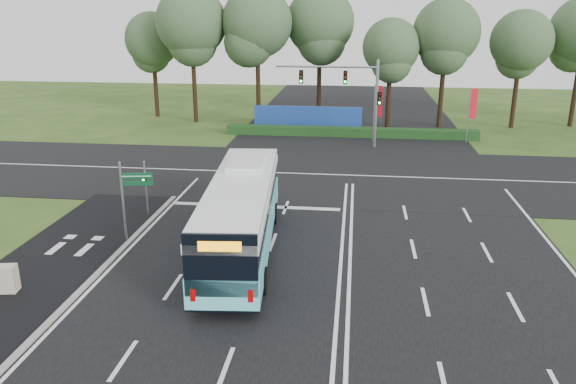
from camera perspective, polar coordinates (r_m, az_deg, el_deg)
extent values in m
plane|color=#2B4918|center=(26.67, 5.51, -5.51)|extent=(120.00, 120.00, 0.00)
cube|color=black|center=(26.66, 5.51, -5.47)|extent=(20.00, 120.00, 0.04)
cube|color=black|center=(37.98, 6.03, 1.69)|extent=(120.00, 14.00, 0.05)
cube|color=black|center=(27.18, -22.24, -6.30)|extent=(5.00, 18.00, 0.06)
cube|color=gray|center=(26.12, -17.60, -6.69)|extent=(0.25, 18.00, 0.12)
cube|color=#69E6F3|center=(25.67, -4.71, -3.69)|extent=(3.77, 12.93, 1.17)
cube|color=black|center=(25.87, -4.68, -4.79)|extent=(3.73, 12.87, 0.32)
cube|color=black|center=(25.30, -4.77, -1.46)|extent=(3.64, 12.73, 1.01)
cube|color=white|center=(25.09, -4.81, -0.08)|extent=(3.77, 12.93, 0.37)
cube|color=white|center=(24.98, -4.83, 0.73)|extent=(3.67, 12.42, 0.37)
cube|color=white|center=(27.43, -4.22, 3.00)|extent=(1.97, 3.32, 0.27)
cube|color=black|center=(19.48, -6.86, -7.46)|extent=(2.58, 0.35, 2.34)
cube|color=orange|center=(19.14, -6.96, -5.49)|extent=(1.49, 0.19, 0.37)
cylinder|color=black|center=(29.38, -6.32, -2.13)|extent=(0.39, 1.13, 1.10)
cylinder|color=black|center=(29.13, -1.46, -2.19)|extent=(0.39, 1.13, 1.10)
cylinder|color=black|center=(22.44, -9.03, -8.80)|extent=(0.39, 1.13, 1.10)
cylinder|color=black|center=(22.12, -2.59, -9.00)|extent=(0.39, 1.13, 1.10)
cylinder|color=gray|center=(30.87, -14.21, 0.33)|extent=(0.12, 0.12, 3.06)
cube|color=black|center=(30.55, -14.41, 1.24)|extent=(0.27, 0.21, 0.35)
sphere|color=#19F233|center=(30.46, -14.48, 1.19)|extent=(0.12, 0.12, 0.12)
cylinder|color=gray|center=(27.59, -16.41, -1.00)|extent=(0.12, 0.12, 3.93)
cube|color=#0B4222|center=(27.05, -15.13, 1.58)|extent=(1.46, 0.30, 0.29)
cube|color=#0B4222|center=(27.15, -15.07, 0.88)|extent=(1.46, 0.30, 0.22)
cube|color=white|center=(27.02, -15.15, 1.56)|extent=(1.36, 0.24, 0.04)
cube|color=#BEB699|center=(24.74, -26.59, -7.94)|extent=(0.77, 0.68, 1.14)
cylinder|color=gray|center=(47.75, 8.72, 7.88)|extent=(0.08, 0.08, 4.86)
cube|color=red|center=(47.48, 9.19, 9.06)|extent=(0.62, 0.25, 2.59)
cylinder|color=gray|center=(49.15, 17.87, 7.37)|extent=(0.07, 0.07, 4.62)
cube|color=red|center=(49.18, 18.31, 8.49)|extent=(0.59, 0.27, 2.47)
cylinder|color=gray|center=(45.57, 8.94, 8.76)|extent=(0.24, 0.24, 7.00)
cylinder|color=gray|center=(45.24, 3.93, 12.57)|extent=(8.00, 0.16, 0.16)
cube|color=black|center=(45.27, 5.84, 11.51)|extent=(0.32, 0.28, 1.05)
cube|color=black|center=(45.47, 1.34, 11.62)|extent=(0.32, 0.28, 1.05)
cube|color=black|center=(45.50, 9.29, 9.37)|extent=(0.32, 0.28, 1.05)
cube|color=#153B16|center=(50.03, 6.34, 6.06)|extent=(22.00, 1.20, 0.80)
cube|color=#1B3F93|center=(52.53, 2.01, 7.50)|extent=(10.00, 0.30, 2.20)
cylinder|color=black|center=(60.78, -13.33, 10.96)|extent=(0.44, 0.44, 7.46)
sphere|color=#334F2E|center=(60.46, -13.62, 14.84)|extent=(5.49, 5.49, 5.49)
cylinder|color=black|center=(56.67, -9.53, 11.56)|extent=(0.44, 0.44, 9.10)
sphere|color=#334F2E|center=(56.36, -9.81, 16.65)|extent=(6.71, 6.71, 6.71)
cylinder|color=black|center=(55.77, -3.06, 11.67)|extent=(0.44, 0.44, 9.09)
sphere|color=#334F2E|center=(55.45, -3.15, 16.84)|extent=(6.70, 6.70, 6.70)
cylinder|color=black|center=(57.80, 3.18, 11.89)|extent=(0.44, 0.44, 9.09)
sphere|color=#334F2E|center=(57.49, 3.27, 16.87)|extent=(6.70, 6.70, 6.70)
cylinder|color=black|center=(54.07, 10.21, 10.16)|extent=(0.44, 0.44, 7.09)
sphere|color=#334F2E|center=(53.71, 10.45, 14.30)|extent=(5.22, 5.22, 5.22)
cylinder|color=black|center=(55.29, 15.39, 10.61)|extent=(0.44, 0.44, 8.31)
sphere|color=#334F2E|center=(54.95, 15.79, 15.35)|extent=(6.12, 6.12, 6.12)
cylinder|color=black|center=(57.24, 22.14, 9.81)|extent=(0.44, 0.44, 7.59)
sphere|color=#334F2E|center=(56.90, 22.64, 13.98)|extent=(5.59, 5.59, 5.59)
cylinder|color=black|center=(60.19, 27.25, 9.90)|extent=(0.44, 0.44, 8.44)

